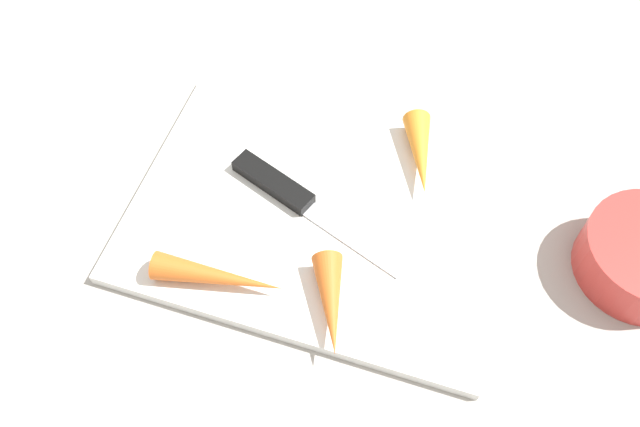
# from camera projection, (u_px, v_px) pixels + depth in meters

# --- Properties ---
(ground_plane) EXTENTS (1.40, 1.40, 0.00)m
(ground_plane) POSITION_uv_depth(u_px,v_px,m) (320.00, 220.00, 0.66)
(ground_plane) COLOR #ADA8A0
(cutting_board) EXTENTS (0.36, 0.26, 0.01)m
(cutting_board) POSITION_uv_depth(u_px,v_px,m) (320.00, 217.00, 0.66)
(cutting_board) COLOR white
(cutting_board) RESTS_ON ground_plane
(knife) EXTENTS (0.19, 0.09, 0.01)m
(knife) POSITION_uv_depth(u_px,v_px,m) (283.00, 190.00, 0.66)
(knife) COLOR #B7B7BC
(knife) RESTS_ON cutting_board
(carrot_medium) EXTENTS (0.06, 0.10, 0.03)m
(carrot_medium) POSITION_uv_depth(u_px,v_px,m) (420.00, 154.00, 0.67)
(carrot_medium) COLOR orange
(carrot_medium) RESTS_ON cutting_board
(carrot_shortest) EXTENTS (0.06, 0.10, 0.03)m
(carrot_shortest) POSITION_uv_depth(u_px,v_px,m) (331.00, 304.00, 0.58)
(carrot_shortest) COLOR orange
(carrot_shortest) RESTS_ON cutting_board
(carrot_longest) EXTENTS (0.12, 0.04, 0.03)m
(carrot_longest) POSITION_uv_depth(u_px,v_px,m) (218.00, 277.00, 0.60)
(carrot_longest) COLOR orange
(carrot_longest) RESTS_ON cutting_board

